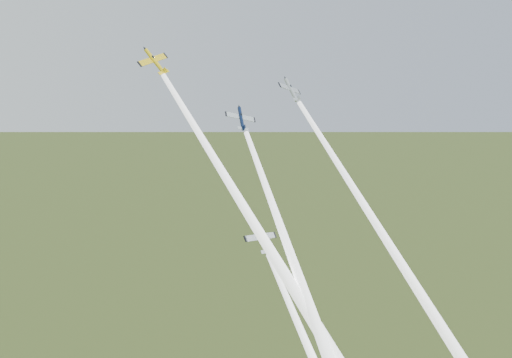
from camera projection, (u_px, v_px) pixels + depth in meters
The scene contains 7 objects.
plane_yellow at pixel (155, 61), 119.01m from camera, with size 7.34×7.29×1.15m, color yellow, non-canonical shape.
smoke_trail_yellow at pixel (249, 216), 111.40m from camera, with size 2.43×2.43×62.17m, color white, non-canonical shape.
plane_navy at pixel (241, 118), 122.33m from camera, with size 6.62×6.56×1.04m, color #0D1B3D, non-canonical shape.
smoke_trail_navy at pixel (301, 283), 108.68m from camera, with size 2.43×2.43×61.58m, color white, non-canonical shape.
plane_silver_right at pixel (291, 90), 133.67m from camera, with size 7.42×7.37×1.16m, color #B4BBC3, non-canonical shape.
smoke_trail_silver_right at pixel (391, 247), 124.10m from camera, with size 2.43×2.43×69.81m, color white, non-canonical shape.
plane_silver_low at pixel (262, 239), 119.66m from camera, with size 7.28×7.22×1.14m, color silver, non-canonical shape.
Camera 1 is at (-73.68, -100.59, 114.83)m, focal length 45.00 mm.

